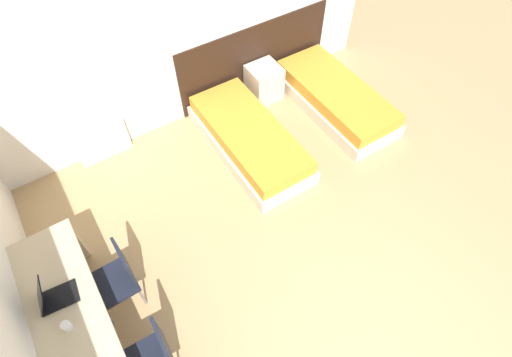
% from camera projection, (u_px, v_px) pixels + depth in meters
% --- Properties ---
extents(wall_back, '(6.19, 0.05, 2.70)m').
position_uv_depth(wall_back, '(173.00, 36.00, 4.97)').
color(wall_back, white).
rests_on(wall_back, ground_plane).
extents(headboard_panel, '(2.52, 0.03, 1.09)m').
position_uv_depth(headboard_panel, '(255.00, 59.00, 5.98)').
color(headboard_panel, black).
rests_on(headboard_panel, ground_plane).
extents(bed_near_window, '(0.89, 2.03, 0.40)m').
position_uv_depth(bed_near_window, '(249.00, 139.00, 5.50)').
color(bed_near_window, beige).
rests_on(bed_near_window, ground_plane).
extents(bed_near_door, '(0.89, 2.03, 0.40)m').
position_uv_depth(bed_near_door, '(335.00, 98.00, 5.98)').
color(bed_near_door, beige).
rests_on(bed_near_door, ground_plane).
extents(nightstand, '(0.46, 0.44, 0.55)m').
position_uv_depth(nightstand, '(264.00, 82.00, 6.08)').
color(nightstand, beige).
rests_on(nightstand, ground_plane).
extents(radiator, '(0.71, 0.12, 0.57)m').
position_uv_depth(radiator, '(102.00, 141.00, 5.35)').
color(radiator, silver).
rests_on(radiator, ground_plane).
extents(desk, '(0.61, 2.32, 0.78)m').
position_uv_depth(desk, '(80.00, 339.00, 3.52)').
color(desk, '#C6B28E').
rests_on(desk, ground_plane).
extents(chair_near_laptop, '(0.45, 0.45, 0.88)m').
position_uv_depth(chair_near_laptop, '(117.00, 277.00, 4.00)').
color(chair_near_laptop, black).
rests_on(chair_near_laptop, ground_plane).
extents(laptop, '(0.35, 0.26, 0.32)m').
position_uv_depth(laptop, '(52.00, 297.00, 3.52)').
color(laptop, black).
rests_on(laptop, desk).
extents(mug, '(0.08, 0.08, 0.09)m').
position_uv_depth(mug, '(66.00, 326.00, 3.39)').
color(mug, white).
rests_on(mug, desk).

